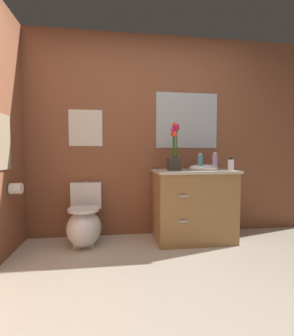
{
  "coord_description": "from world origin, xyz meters",
  "views": [
    {
      "loc": [
        -0.37,
        -1.43,
        1.03
      ],
      "look_at": [
        0.01,
        1.27,
        0.87
      ],
      "focal_mm": 26.04,
      "sensor_mm": 36.0,
      "label": 1
    }
  ],
  "objects_px": {
    "hand_wash_bottle": "(231,165)",
    "toilet_paper_roll": "(16,188)",
    "soap_bottle": "(200,162)",
    "lotion_bottle": "(215,162)",
    "wall_mirror": "(187,121)",
    "toilet": "(84,223)",
    "wall_poster": "(86,128)",
    "vanity_cabinet": "(194,204)",
    "flower_vase": "(174,152)",
    "hanging_towel": "(3,142)"
  },
  "relations": [
    {
      "from": "hand_wash_bottle",
      "to": "toilet_paper_roll",
      "type": "distance_m",
      "value": 2.3
    },
    {
      "from": "soap_bottle",
      "to": "lotion_bottle",
      "type": "distance_m",
      "value": 0.21
    },
    {
      "from": "wall_mirror",
      "to": "hand_wash_bottle",
      "type": "bearing_deg",
      "value": -50.05
    },
    {
      "from": "toilet",
      "to": "wall_poster",
      "type": "relative_size",
      "value": 1.58
    },
    {
      "from": "hand_wash_bottle",
      "to": "wall_poster",
      "type": "distance_m",
      "value": 1.76
    },
    {
      "from": "lotion_bottle",
      "to": "toilet_paper_roll",
      "type": "bearing_deg",
      "value": -175.66
    },
    {
      "from": "wall_poster",
      "to": "vanity_cabinet",
      "type": "bearing_deg",
      "value": -13.03
    },
    {
      "from": "vanity_cabinet",
      "to": "soap_bottle",
      "type": "distance_m",
      "value": 0.5
    },
    {
      "from": "lotion_bottle",
      "to": "soap_bottle",
      "type": "bearing_deg",
      "value": -166.01
    },
    {
      "from": "toilet_paper_roll",
      "to": "lotion_bottle",
      "type": "bearing_deg",
      "value": 4.34
    },
    {
      "from": "hand_wash_bottle",
      "to": "wall_mirror",
      "type": "xyz_separation_m",
      "value": [
        -0.38,
        0.45,
        0.55
      ]
    },
    {
      "from": "toilet",
      "to": "wall_mirror",
      "type": "distance_m",
      "value": 1.77
    },
    {
      "from": "soap_bottle",
      "to": "hand_wash_bottle",
      "type": "xyz_separation_m",
      "value": [
        0.32,
        -0.1,
        -0.02
      ]
    },
    {
      "from": "flower_vase",
      "to": "wall_mirror",
      "type": "xyz_separation_m",
      "value": [
        0.25,
        0.33,
        0.41
      ]
    },
    {
      "from": "soap_bottle",
      "to": "toilet_paper_roll",
      "type": "bearing_deg",
      "value": -176.66
    },
    {
      "from": "soap_bottle",
      "to": "toilet_paper_roll",
      "type": "distance_m",
      "value": 1.98
    },
    {
      "from": "lotion_bottle",
      "to": "wall_poster",
      "type": "bearing_deg",
      "value": 168.87
    },
    {
      "from": "flower_vase",
      "to": "wall_mirror",
      "type": "distance_m",
      "value": 0.58
    },
    {
      "from": "lotion_bottle",
      "to": "hand_wash_bottle",
      "type": "distance_m",
      "value": 0.2
    },
    {
      "from": "flower_vase",
      "to": "wall_poster",
      "type": "height_order",
      "value": "wall_poster"
    },
    {
      "from": "toilet",
      "to": "flower_vase",
      "type": "bearing_deg",
      "value": -3.72
    },
    {
      "from": "toilet",
      "to": "wall_mirror",
      "type": "bearing_deg",
      "value": 11.92
    },
    {
      "from": "wall_poster",
      "to": "toilet_paper_roll",
      "type": "bearing_deg",
      "value": -144.08
    },
    {
      "from": "toilet",
      "to": "vanity_cabinet",
      "type": "relative_size",
      "value": 0.68
    },
    {
      "from": "wall_mirror",
      "to": "hanging_towel",
      "type": "relative_size",
      "value": 1.54
    },
    {
      "from": "wall_mirror",
      "to": "soap_bottle",
      "type": "bearing_deg",
      "value": -80.81
    },
    {
      "from": "toilet",
      "to": "hand_wash_bottle",
      "type": "relative_size",
      "value": 4.62
    },
    {
      "from": "toilet",
      "to": "vanity_cabinet",
      "type": "height_order",
      "value": "vanity_cabinet"
    },
    {
      "from": "vanity_cabinet",
      "to": "soap_bottle",
      "type": "height_order",
      "value": "soap_bottle"
    },
    {
      "from": "toilet_paper_roll",
      "to": "soap_bottle",
      "type": "bearing_deg",
      "value": 3.34
    },
    {
      "from": "vanity_cabinet",
      "to": "toilet_paper_roll",
      "type": "height_order",
      "value": "vanity_cabinet"
    },
    {
      "from": "soap_bottle",
      "to": "wall_mirror",
      "type": "distance_m",
      "value": 0.63
    },
    {
      "from": "vanity_cabinet",
      "to": "hanging_towel",
      "type": "xyz_separation_m",
      "value": [
        -1.97,
        -0.3,
        0.71
      ]
    },
    {
      "from": "wall_mirror",
      "to": "wall_poster",
      "type": "bearing_deg",
      "value": 180.0
    },
    {
      "from": "vanity_cabinet",
      "to": "wall_mirror",
      "type": "relative_size",
      "value": 1.27
    },
    {
      "from": "toilet",
      "to": "soap_bottle",
      "type": "xyz_separation_m",
      "value": [
        1.32,
        -0.08,
        0.68
      ]
    },
    {
      "from": "toilet",
      "to": "flower_vase",
      "type": "height_order",
      "value": "flower_vase"
    },
    {
      "from": "wall_poster",
      "to": "toilet",
      "type": "bearing_deg",
      "value": -90.0
    },
    {
      "from": "wall_poster",
      "to": "hanging_towel",
      "type": "bearing_deg",
      "value": -139.34
    },
    {
      "from": "vanity_cabinet",
      "to": "toilet",
      "type": "bearing_deg",
      "value": 178.81
    },
    {
      "from": "soap_bottle",
      "to": "wall_poster",
      "type": "bearing_deg",
      "value": 165.21
    },
    {
      "from": "soap_bottle",
      "to": "toilet_paper_roll",
      "type": "relative_size",
      "value": 1.81
    },
    {
      "from": "toilet_paper_roll",
      "to": "wall_poster",
      "type": "bearing_deg",
      "value": 35.92
    },
    {
      "from": "hanging_towel",
      "to": "toilet_paper_roll",
      "type": "bearing_deg",
      "value": 67.6
    },
    {
      "from": "hand_wash_bottle",
      "to": "wall_mirror",
      "type": "relative_size",
      "value": 0.19
    },
    {
      "from": "toilet",
      "to": "flower_vase",
      "type": "xyz_separation_m",
      "value": [
        1.02,
        -0.07,
        0.8
      ]
    },
    {
      "from": "wall_mirror",
      "to": "hanging_towel",
      "type": "xyz_separation_m",
      "value": [
        -1.96,
        -0.6,
        -0.31
      ]
    },
    {
      "from": "hand_wash_bottle",
      "to": "hanging_towel",
      "type": "xyz_separation_m",
      "value": [
        -2.34,
        -0.15,
        0.23
      ]
    },
    {
      "from": "hand_wash_bottle",
      "to": "toilet_paper_roll",
      "type": "xyz_separation_m",
      "value": [
        -2.29,
        -0.01,
        -0.22
      ]
    },
    {
      "from": "wall_poster",
      "to": "hanging_towel",
      "type": "distance_m",
      "value": 0.94
    }
  ]
}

